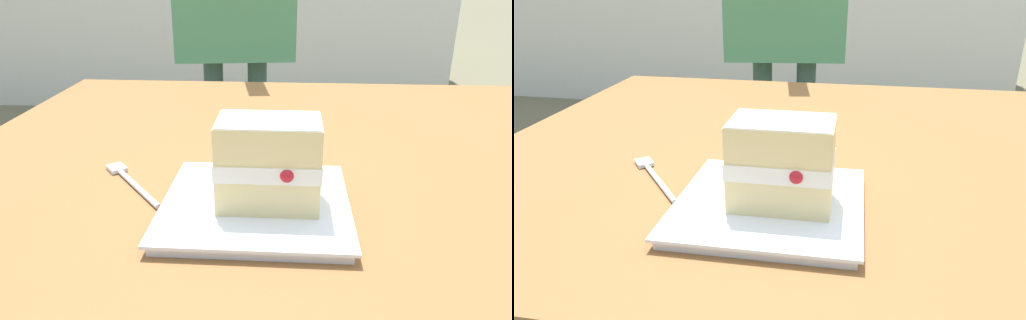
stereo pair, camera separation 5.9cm
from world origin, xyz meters
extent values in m
cylinder|color=brown|center=(-0.68, 0.42, 0.37)|extent=(0.07, 0.07, 0.73)
cube|color=brown|center=(0.00, 0.00, 0.75)|extent=(1.47, 0.96, 0.04)
cube|color=white|center=(-0.21, -0.24, 0.78)|extent=(0.22, 0.22, 0.01)
cube|color=white|center=(-0.21, -0.24, 0.79)|extent=(0.24, 0.24, 0.00)
cube|color=#EAD18C|center=(-0.19, -0.25, 0.81)|extent=(0.12, 0.08, 0.04)
cube|color=white|center=(-0.19, -0.25, 0.84)|extent=(0.13, 0.08, 0.02)
sphere|color=#B21923|center=(-0.17, -0.22, 0.85)|extent=(0.01, 0.01, 0.01)
sphere|color=#B21923|center=(-0.17, -0.29, 0.85)|extent=(0.02, 0.02, 0.02)
sphere|color=#B21923|center=(-0.19, -0.29, 0.84)|extent=(0.01, 0.01, 0.01)
cube|color=#EAD18C|center=(-0.19, -0.25, 0.88)|extent=(0.12, 0.08, 0.04)
cube|color=white|center=(-0.19, -0.25, 0.90)|extent=(0.12, 0.08, 0.00)
cylinder|color=silver|center=(-0.38, -0.20, 0.78)|extent=(0.09, 0.11, 0.01)
cube|color=silver|center=(-0.43, -0.13, 0.78)|extent=(0.04, 0.04, 0.01)
cylinder|color=#334B43|center=(-0.44, 0.90, 0.38)|extent=(0.07, 0.07, 0.76)
cylinder|color=#334B43|center=(-0.29, 0.92, 0.38)|extent=(0.07, 0.07, 0.76)
camera|label=1|loc=(-0.17, -0.79, 1.07)|focal=33.58mm
camera|label=2|loc=(-0.11, -0.78, 1.07)|focal=33.58mm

